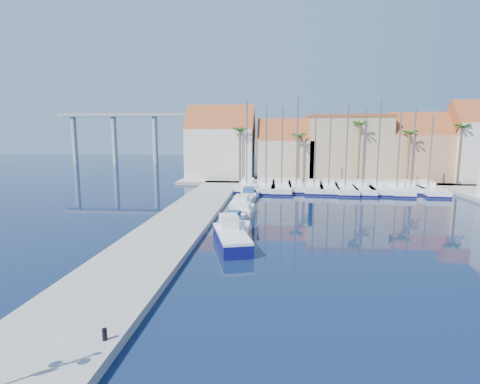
{
  "coord_description": "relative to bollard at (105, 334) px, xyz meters",
  "views": [
    {
      "loc": [
        0.15,
        -22.29,
        8.73
      ],
      "look_at": [
        -3.33,
        14.21,
        3.0
      ],
      "focal_mm": 28.0,
      "sensor_mm": 36.0,
      "label": 1
    }
  ],
  "objects": [
    {
      "name": "sailboat_6",
      "position": [
        17.26,
        44.21,
        -0.17
      ],
      "size": [
        3.5,
        11.17,
        13.01
      ],
      "rotation": [
        0.0,
        0.0,
        -0.05
      ],
      "color": "white",
      "rests_on": "ground"
    },
    {
      "name": "palm_1",
      "position": [
        10.6,
        50.9,
        7.39
      ],
      "size": [
        2.6,
        2.6,
        9.15
      ],
      "color": "brown",
      "rests_on": "shore_north"
    },
    {
      "name": "building_1",
      "position": [
        8.6,
        55.9,
        4.55
      ],
      "size": [
        10.3,
        8.0,
        11.0
      ],
      "color": "tan",
      "rests_on": "shore_north"
    },
    {
      "name": "viaduct",
      "position": [
        -32.47,
        90.9,
        9.5
      ],
      "size": [
        48.0,
        2.2,
        14.45
      ],
      "color": "#9E9E99",
      "rests_on": "ground"
    },
    {
      "name": "sailboat_2",
      "position": [
        7.71,
        44.62,
        -0.18
      ],
      "size": [
        3.28,
        11.69,
        12.59
      ],
      "rotation": [
        0.0,
        0.0,
        -0.02
      ],
      "color": "white",
      "rests_on": "ground"
    },
    {
      "name": "motorboat_west_1",
      "position": [
        2.85,
        21.59,
        -0.24
      ],
      "size": [
        2.14,
        5.27,
        1.4
      ],
      "rotation": [
        0.0,
        0.0,
        -0.1
      ],
      "color": "white",
      "rests_on": "ground"
    },
    {
      "name": "fishing_boat",
      "position": [
        3.36,
        14.81,
        0.0
      ],
      "size": [
        3.83,
        6.78,
        2.25
      ],
      "rotation": [
        0.0,
        0.0,
        0.28
      ],
      "color": "#0E0D4E",
      "rests_on": "ground"
    },
    {
      "name": "palm_0",
      "position": [
        0.6,
        50.9,
        8.33
      ],
      "size": [
        2.6,
        2.6,
        10.15
      ],
      "color": "brown",
      "rests_on": "shore_north"
    },
    {
      "name": "shore_north",
      "position": [
        16.6,
        56.9,
        -0.5
      ],
      "size": [
        54.0,
        16.0,
        0.5
      ],
      "primitive_type": "cube",
      "color": "gray",
      "rests_on": "ground"
    },
    {
      "name": "motorboat_west_4",
      "position": [
        3.09,
        37.77,
        -0.24
      ],
      "size": [
        2.38,
        6.65,
        1.4
      ],
      "rotation": [
        0.0,
        0.0,
        0.04
      ],
      "color": "white",
      "rests_on": "ground"
    },
    {
      "name": "building_4",
      "position": [
        40.6,
        54.9,
        6.22
      ],
      "size": [
        8.3,
        8.0,
        14.0
      ],
      "color": "white",
      "rests_on": "shore_north"
    },
    {
      "name": "sailboat_3",
      "position": [
        9.98,
        45.17,
        -0.11
      ],
      "size": [
        2.38,
        8.86,
        14.12
      ],
      "rotation": [
        0.0,
        0.0,
        0.0
      ],
      "color": "white",
      "rests_on": "ground"
    },
    {
      "name": "motorboat_west_2",
      "position": [
        3.49,
        26.21,
        -0.24
      ],
      "size": [
        1.91,
        5.33,
        1.4
      ],
      "rotation": [
        0.0,
        0.0,
        -0.04
      ],
      "color": "white",
      "rests_on": "ground"
    },
    {
      "name": "palm_2",
      "position": [
        20.6,
        50.9,
        9.27
      ],
      "size": [
        2.6,
        2.6,
        11.15
      ],
      "color": "brown",
      "rests_on": "shore_north"
    },
    {
      "name": "building_0",
      "position": [
        -3.4,
        55.9,
        5.78
      ],
      "size": [
        12.3,
        9.0,
        13.5
      ],
      "color": "beige",
      "rests_on": "shore_north"
    },
    {
      "name": "palm_4",
      "position": [
        36.6,
        50.9,
        8.8
      ],
      "size": [
        2.6,
        2.6,
        10.65
      ],
      "color": "brown",
      "rests_on": "shore_north"
    },
    {
      "name": "building_3",
      "position": [
        31.6,
        55.9,
        5.11
      ],
      "size": [
        10.3,
        8.0,
        12.0
      ],
      "color": "tan",
      "rests_on": "shore_north"
    },
    {
      "name": "motorboat_west_5",
      "position": [
        3.33,
        40.86,
        -0.24
      ],
      "size": [
        2.33,
        6.84,
        1.4
      ],
      "rotation": [
        0.0,
        0.0,
        0.02
      ],
      "color": "white",
      "rests_on": "ground"
    },
    {
      "name": "quay_west",
      "position": [
        -2.4,
        22.4,
        -0.5
      ],
      "size": [
        6.0,
        77.0,
        0.5
      ],
      "primitive_type": "cube",
      "color": "gray",
      "rests_on": "ground"
    },
    {
      "name": "motorboat_west_0",
      "position": [
        3.59,
        17.07,
        -0.24
      ],
      "size": [
        2.06,
        6.1,
        1.4
      ],
      "rotation": [
        0.0,
        0.0,
        0.02
      ],
      "color": "white",
      "rests_on": "ground"
    },
    {
      "name": "sailboat_8",
      "position": [
        22.01,
        44.73,
        -0.16
      ],
      "size": [
        3.76,
        11.06,
        13.49
      ],
      "rotation": [
        0.0,
        0.0,
        -0.08
      ],
      "color": "white",
      "rests_on": "ground"
    },
    {
      "name": "sailboat_1",
      "position": [
        5.29,
        44.85,
        -0.18
      ],
      "size": [
        3.04,
        11.35,
        12.85
      ],
      "rotation": [
        0.0,
        0.0,
        -0.0
      ],
      "color": "white",
      "rests_on": "ground"
    },
    {
      "name": "sailboat_4",
      "position": [
        12.68,
        44.58,
        -0.18
      ],
      "size": [
        3.53,
        10.36,
        11.22
      ],
      "rotation": [
        0.0,
        0.0,
        -0.08
      ],
      "color": "white",
      "rests_on": "ground"
    },
    {
      "name": "sailboat_11",
      "position": [
        29.45,
        44.75,
        -0.2
      ],
      "size": [
        4.19,
        12.23,
        11.34
      ],
      "rotation": [
        0.0,
        0.0,
        -0.09
      ],
      "color": "white",
      "rests_on": "ground"
    },
    {
      "name": "sailboat_5",
      "position": [
        14.9,
        44.73,
        -0.18
      ],
      "size": [
        3.62,
        10.84,
        11.57
      ],
      "rotation": [
        0.0,
        0.0,
        -0.08
      ],
      "color": "white",
      "rests_on": "ground"
    },
    {
      "name": "sailboat_10",
      "position": [
        27.27,
        45.59,
        -0.13
      ],
      "size": [
        2.35,
        8.29,
        12.47
      ],
      "rotation": [
        0.0,
        0.0,
        0.02
      ],
      "color": "white",
      "rests_on": "ground"
    },
    {
      "name": "building_2",
      "position": [
        19.6,
        56.9,
        5.51
      ],
      "size": [
        14.2,
        10.2,
        11.5
      ],
      "color": "tan",
      "rests_on": "shore_north"
    },
    {
      "name": "ground",
      "position": [
        6.6,
        8.9,
        -0.75
      ],
      "size": [
        260.0,
        260.0,
        0.0
      ],
      "primitive_type": "plane",
      "color": "black",
      "rests_on": "ground"
    },
    {
      "name": "sailboat_9",
      "position": [
        24.84,
        44.41,
        -0.19
      ],
      "size": [
        3.99,
        11.7,
        11.94
      ],
      "rotation": [
        0.0,
        0.0,
        -0.08
      ],
      "color": "white",
      "rests_on": "ground"
    },
    {
      "name": "palm_3",
      "position": [
        28.6,
        50.9,
        7.86
      ],
      "size": [
        2.6,
        2.6,
        9.65
      ],
      "color": "brown",
      "rests_on": "shore_north"
    },
    {
      "name": "bollard",
      "position": [
        0.0,
        0.0,
        0.0
      ],
      "size": [
        0.2,
        0.2,
        0.5
      ],
      "primitive_type": "cylinder",
      "color": "black",
      "rests_on": "quay_west"
    },
    {
      "name": "sailboat_7",
      "position": [
        19.86,
        44.35,
        -0.18
      ],
      "size": [
        3.81,
        11.2,
        12.21
      ],
      "rotation": [
        0.0,
        0.0,
        -0.08
      ],
      "color": "white",
      "rests_on": "ground"
    },
    {
      "name": "motorboat_west_3",
      "position": [
        2.78,
        31.23,
        -0.24
      ],
      "size": [
        2.56,
        7.12,
        1.4
      ],
      "rotation": [
        0.0,
        0.0,
        -0.04
      ],
      "color": "white",
      "rests_on": "ground"
    },
    {
      "name": "sailboat_0",
      "position": [
        2.31,
        45.24,
        -0.14
      ],
      "size": [
        3.06,
        9.79,
        13.81
      ],
      "rotation": [
        0.0,
        0.0,
        -0.05
      ],
      "color": "white",
      "rests_on": "ground"
    }
  ]
}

